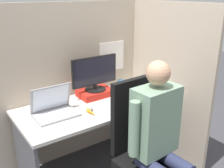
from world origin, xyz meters
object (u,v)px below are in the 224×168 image
object	(u,v)px
laptop	(54,110)
coffee_mug	(121,85)
carrot_toy	(91,113)
stapler	(146,88)
office_chair	(144,148)
person	(160,137)
monitor	(95,73)
paper_box	(95,93)

from	to	relation	value
laptop	coffee_mug	size ratio (longest dim) A/B	3.46
carrot_toy	laptop	bearing A→B (deg)	146.50
stapler	office_chair	xyz separation A→B (m)	(-0.63, -0.68, -0.16)
office_chair	person	bearing A→B (deg)	-92.73
stapler	carrot_toy	world-z (taller)	stapler
carrot_toy	monitor	bearing A→B (deg)	53.79
monitor	laptop	size ratio (longest dim) A/B	1.38
laptop	person	distance (m)	0.97
stapler	laptop	bearing A→B (deg)	179.56
monitor	stapler	world-z (taller)	monitor
stapler	person	distance (m)	1.07
carrot_toy	coffee_mug	size ratio (longest dim) A/B	1.40
paper_box	carrot_toy	bearing A→B (deg)	-126.42
paper_box	carrot_toy	size ratio (longest dim) A/B	2.32
laptop	carrot_toy	world-z (taller)	laptop
stapler	carrot_toy	bearing A→B (deg)	-167.95
monitor	carrot_toy	world-z (taller)	monitor
monitor	carrot_toy	distance (m)	0.50
laptop	carrot_toy	bearing A→B (deg)	-33.50
laptop	stapler	bearing A→B (deg)	-0.44
laptop	office_chair	xyz separation A→B (m)	(0.45, -0.69, -0.19)
monitor	person	world-z (taller)	person
carrot_toy	coffee_mug	bearing A→B (deg)	30.64
person	paper_box	bearing A→B (deg)	84.98
stapler	office_chair	world-z (taller)	office_chair
laptop	stapler	size ratio (longest dim) A/B	2.31
office_chair	stapler	bearing A→B (deg)	47.45
person	monitor	bearing A→B (deg)	84.99
coffee_mug	stapler	bearing A→B (deg)	-40.54
monitor	stapler	bearing A→B (deg)	-18.45
stapler	person	world-z (taller)	person
stapler	office_chair	distance (m)	0.94
stapler	carrot_toy	xyz separation A→B (m)	(-0.80, -0.17, -0.01)
paper_box	coffee_mug	distance (m)	0.34
laptop	carrot_toy	size ratio (longest dim) A/B	2.46
laptop	coffee_mug	bearing A→B (deg)	11.22
monitor	person	distance (m)	1.06
carrot_toy	person	size ratio (longest dim) A/B	0.11
monitor	coffee_mug	distance (m)	0.39
carrot_toy	person	world-z (taller)	person
paper_box	stapler	size ratio (longest dim) A/B	2.18
monitor	person	bearing A→B (deg)	-95.01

